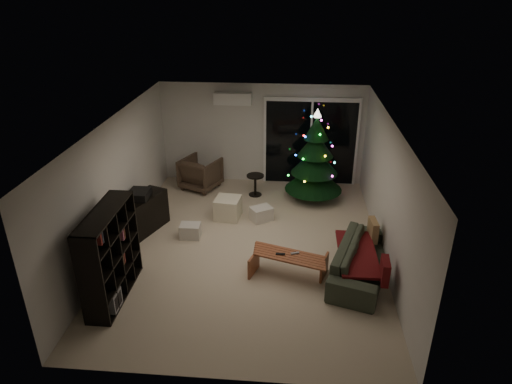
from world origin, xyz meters
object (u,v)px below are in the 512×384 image
Objects in this scene: armchair at (201,173)px; christmas_tree at (315,156)px; bookshelf at (99,254)px; sofa at (362,260)px; coffee_table at (289,265)px; media_cabinet at (142,215)px.

armchair is 2.87m from christmas_tree.
armchair is (0.78, 4.31, -0.38)m from bookshelf.
bookshelf is 4.42m from sofa.
coffee_table is at bearing 23.46° from bookshelf.
bookshelf is at bearing -68.90° from media_cabinet.
sofa reaches higher than coffee_table.
bookshelf reaches higher than media_cabinet.
christmas_tree is at bearing -164.20° from armchair.
media_cabinet is at bearing 98.64° from bookshelf.
sofa is 3.22m from christmas_tree.
armchair reaches higher than media_cabinet.
media_cabinet reaches higher than sofa.
coffee_table is (3.02, 0.80, -0.57)m from bookshelf.
sofa is 0.95× the size of christmas_tree.
coffee_table is (3.02, -1.27, -0.18)m from media_cabinet.
bookshelf is 1.80× the size of armchair.
bookshelf is 1.19× the size of coffee_table.
armchair is at bearing 91.94° from media_cabinet.
media_cabinet is 3.29m from coffee_table.
sofa is 1.59× the size of coffee_table.
coffee_table is 3.30m from christmas_tree.
bookshelf is at bearing 103.16° from armchair.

